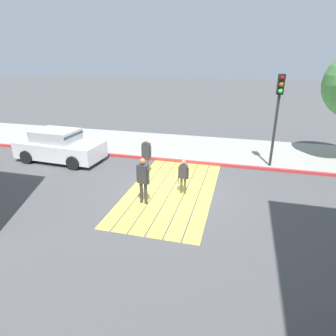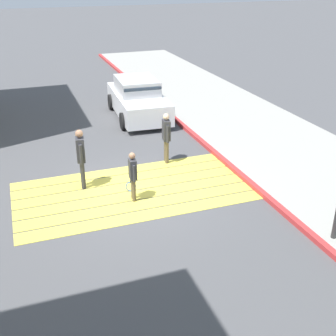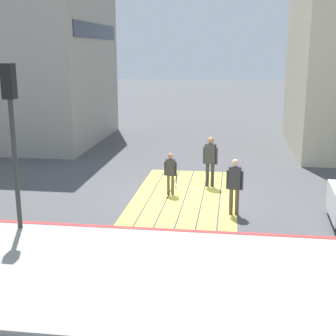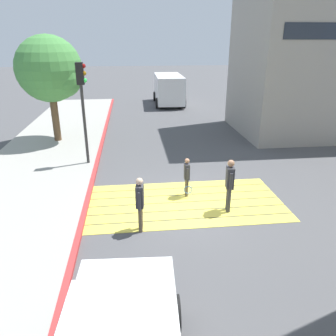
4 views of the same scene
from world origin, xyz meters
TOP-DOWN VIEW (x-y plane):
  - ground_plane at (0.00, 0.00)m, footprint 120.00×120.00m
  - crosswalk_stripes at (0.00, 0.00)m, footprint 6.40×3.25m
  - sidewalk_west at (-5.60, 0.00)m, footprint 4.80×40.00m
  - curb_painted at (-3.25, 0.00)m, footprint 0.16×40.00m
  - building_far_north at (8.50, 8.21)m, footprint 8.00×6.03m
  - traffic_light_corner at (-3.58, 3.90)m, footprint 0.39×0.28m
  - pedestrian_adult_lead at (-1.54, -1.53)m, footprint 0.25×0.47m
  - pedestrian_adult_trailing at (1.23, -0.71)m, footprint 0.27×0.50m
  - pedestrian_child_with_racket at (0.11, 0.49)m, footprint 0.28×0.42m

SIDE VIEW (x-z plane):
  - ground_plane at x=0.00m, z-range 0.00..0.00m
  - crosswalk_stripes at x=0.00m, z-range 0.00..0.01m
  - sidewalk_west at x=-5.60m, z-range 0.00..0.12m
  - curb_painted at x=-3.25m, z-range 0.00..0.13m
  - pedestrian_child_with_racket at x=0.11m, z-range 0.09..1.47m
  - pedestrian_adult_lead at x=-1.54m, z-range 0.13..1.75m
  - pedestrian_adult_trailing at x=1.23m, z-range 0.14..1.86m
  - traffic_light_corner at x=-3.58m, z-range 0.92..5.16m
  - building_far_north at x=8.50m, z-range 0.00..9.82m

